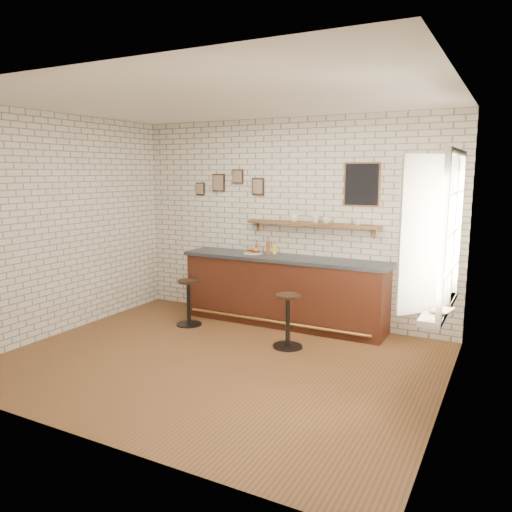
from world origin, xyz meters
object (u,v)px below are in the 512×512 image
object	(u,v)px
shelf_cup_a	(294,218)
bar_stool_right	(288,319)
condiment_bottle_yellow	(274,249)
book_lower	(433,310)
bitters_bottle_white	(255,247)
bar_counter	(284,291)
ciabatta_sandwich	(254,250)
shelf_cup_c	(326,220)
bitters_bottle_brown	(257,248)
bitters_bottle_amber	(268,247)
bar_stool_left	(189,301)
sandwich_plate	(253,253)
shelf_cup_b	(316,219)
book_upper	(433,308)
shelf_cup_d	(357,222)

from	to	relation	value
shelf_cup_a	bar_stool_right	bearing A→B (deg)	-70.70
condiment_bottle_yellow	book_lower	bearing A→B (deg)	-35.90
bitters_bottle_white	condiment_bottle_yellow	world-z (taller)	bitters_bottle_white
bar_counter	ciabatta_sandwich	distance (m)	0.76
shelf_cup_c	book_lower	distance (m)	2.65
bitters_bottle_white	bar_counter	bearing A→B (deg)	-14.78
bitters_bottle_brown	bitters_bottle_amber	world-z (taller)	bitters_bottle_amber
ciabatta_sandwich	bar_stool_left	world-z (taller)	ciabatta_sandwich
ciabatta_sandwich	bar_stool_left	bearing A→B (deg)	-133.95
sandwich_plate	shelf_cup_c	world-z (taller)	shelf_cup_c
shelf_cup_b	book_upper	size ratio (longest dim) A/B	0.46
sandwich_plate	ciabatta_sandwich	size ratio (longest dim) A/B	1.11
shelf_cup_c	shelf_cup_a	bearing A→B (deg)	96.66
sandwich_plate	condiment_bottle_yellow	size ratio (longest dim) A/B	1.69
condiment_bottle_yellow	shelf_cup_c	bearing A→B (deg)	4.19
sandwich_plate	shelf_cup_d	world-z (taller)	shelf_cup_d
bitters_bottle_amber	book_lower	bearing A→B (deg)	-34.78
shelf_cup_d	bar_stool_right	bearing A→B (deg)	-123.62
ciabatta_sandwich	shelf_cup_a	world-z (taller)	shelf_cup_a
shelf_cup_d	book_upper	distance (m)	2.37
bitters_bottle_brown	bar_stool_left	bearing A→B (deg)	-129.88
sandwich_plate	shelf_cup_b	distance (m)	1.08
bar_counter	bar_stool_right	bearing A→B (deg)	-62.30
ciabatta_sandwich	bitters_bottle_brown	distance (m)	0.11
bitters_bottle_brown	bar_stool_left	distance (m)	1.29
bar_counter	shelf_cup_d	distance (m)	1.46
bar_stool_left	shelf_cup_c	distance (m)	2.30
sandwich_plate	bar_counter	bearing A→B (deg)	-4.34
bitters_bottle_white	bar_stool_left	world-z (taller)	bitters_bottle_white
bar_counter	bar_stool_right	xyz separation A→B (m)	(0.46, -0.87, -0.13)
bitters_bottle_brown	ciabatta_sandwich	bearing A→B (deg)	-86.70
shelf_cup_b	shelf_cup_c	world-z (taller)	shelf_cup_b
ciabatta_sandwich	bitters_bottle_amber	xyz separation A→B (m)	(0.19, 0.10, 0.05)
bar_stool_left	shelf_cup_c	world-z (taller)	shelf_cup_c
condiment_bottle_yellow	bar_stool_right	size ratio (longest dim) A/B	0.24
bar_stool_right	shelf_cup_b	world-z (taller)	shelf_cup_b
condiment_bottle_yellow	bar_stool_left	bearing A→B (deg)	-140.25
bar_stool_left	bar_stool_right	size ratio (longest dim) A/B	0.97
shelf_cup_a	shelf_cup_b	distance (m)	0.34
shelf_cup_b	book_upper	bearing A→B (deg)	-90.88
bar_counter	book_lower	size ratio (longest dim) A/B	15.65
bar_counter	bar_stool_right	world-z (taller)	bar_counter
bar_stool_right	book_upper	bearing A→B (deg)	-23.92
sandwich_plate	bitters_bottle_brown	distance (m)	0.12
bar_stool_right	shelf_cup_a	distance (m)	1.64
ciabatta_sandwich	shelf_cup_d	distance (m)	1.61
sandwich_plate	condiment_bottle_yellow	world-z (taller)	condiment_bottle_yellow
ciabatta_sandwich	bar_stool_right	bearing A→B (deg)	-43.08
bitters_bottle_white	shelf_cup_a	bearing A→B (deg)	5.36
shelf_cup_a	shelf_cup_c	distance (m)	0.49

